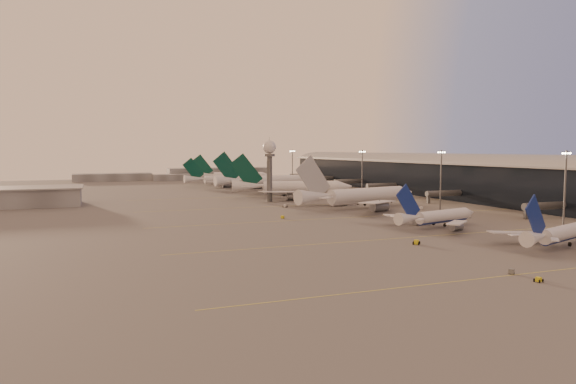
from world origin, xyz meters
name	(u,v)px	position (x,y,z in m)	size (l,w,h in m)	color
ground	(398,246)	(0.00, 0.00, 0.00)	(700.00, 700.00, 0.00)	#5A5757
taxiway_markings	(384,215)	(30.00, 56.00, 0.01)	(180.00, 185.25, 0.02)	gold
terminal	(457,177)	(107.88, 110.09, 10.52)	(57.00, 362.00, 23.04)	black
radar_tower	(269,158)	(5.00, 120.00, 20.95)	(6.40, 6.40, 31.10)	#505257
mast_a	(565,188)	(58.00, 0.00, 13.74)	(3.60, 0.56, 25.00)	#505257
mast_b	(441,178)	(55.00, 55.00, 13.74)	(3.60, 0.56, 25.00)	#505257
mast_c	(362,173)	(50.00, 110.00, 13.74)	(3.60, 0.56, 25.00)	#505257
mast_d	(292,167)	(48.00, 200.00, 13.74)	(3.60, 0.56, 25.00)	#505257
distant_horizon	(190,174)	(2.62, 325.14, 3.89)	(165.00, 37.50, 9.00)	slate
narrowbody_near	(560,236)	(37.48, -16.72, 2.97)	(36.21, 28.40, 14.69)	silver
narrowbody_mid	(438,219)	(29.25, 22.42, 3.01)	(37.37, 29.46, 14.87)	silver
widebody_white	(360,199)	(31.91, 79.29, 4.00)	(64.43, 51.03, 23.06)	silver
greentail_a	(293,190)	(22.70, 134.12, 4.11)	(62.89, 50.17, 23.28)	silver
greentail_b	(265,183)	(24.86, 186.79, 4.25)	(66.10, 53.07, 24.07)	silver
greentail_c	(223,181)	(8.64, 229.66, 3.50)	(54.50, 43.89, 19.79)	silver
greentail_d	(233,178)	(23.69, 261.02, 3.82)	(58.08, 46.28, 21.62)	silver
gsv_truck_a	(512,268)	(4.95, -34.00, 1.11)	(5.57, 4.55, 2.17)	#5D6062
gsv_tug_near	(538,280)	(4.63, -40.98, 0.44)	(2.42, 3.34, 0.86)	gold
gsv_tug_mid	(416,242)	(5.57, 0.01, 0.59)	(4.57, 4.53, 1.15)	gold
gsv_truck_b	(470,214)	(55.69, 38.45, 1.23)	(6.33, 3.62, 2.41)	silver
gsv_truck_c	(283,215)	(-9.70, 61.22, 1.11)	(5.41, 4.92, 2.18)	gold
gsv_catering_b	(422,204)	(55.04, 67.43, 2.19)	(5.67, 3.25, 4.39)	silver
gsv_tug_far	(285,206)	(3.46, 94.34, 0.56)	(4.22, 4.37, 1.09)	silver
gsv_tug_hangar	(309,192)	(42.16, 158.96, 0.51)	(3.86, 2.88, 0.99)	silver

